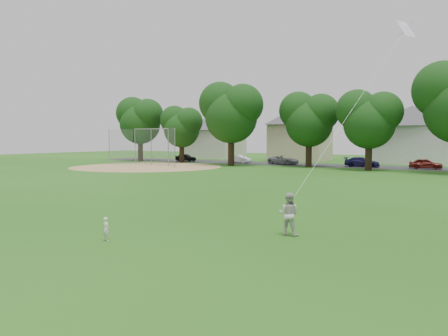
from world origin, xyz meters
The scene contains 10 objects.
ground centered at (0.00, 0.00, 0.00)m, with size 160.00×160.00×0.00m, color #1B5112.
street centered at (0.00, 42.00, 0.01)m, with size 90.00×7.00×0.01m, color #2D2D30.
dirt_infield centered at (-26.00, 28.00, 0.01)m, with size 18.00×18.00×0.02m, color #9E7F51.
toddler centered at (-1.66, -1.65, 0.40)m, with size 0.29×0.19×0.80m, color white.
older_boy centered at (3.19, 2.27, 0.75)m, with size 0.73×0.57×1.51m, color beige.
kite centered at (4.53, 5.40, 4.60)m, with size 1.76×3.65×9.78m.
baseball_backstop centered at (-27.79, 30.35, 2.31)m, with size 10.58×2.03×4.63m.
tree_row centered at (1.66, 35.92, 6.66)m, with size 82.24×9.26×11.75m.
parked_cars centered at (1.60, 41.00, 0.59)m, with size 62.39×2.36×1.18m.
house_row centered at (0.43, 52.00, 4.89)m, with size 77.21×13.56×10.21m.
Camera 1 is at (9.12, -11.82, 3.39)m, focal length 35.00 mm.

